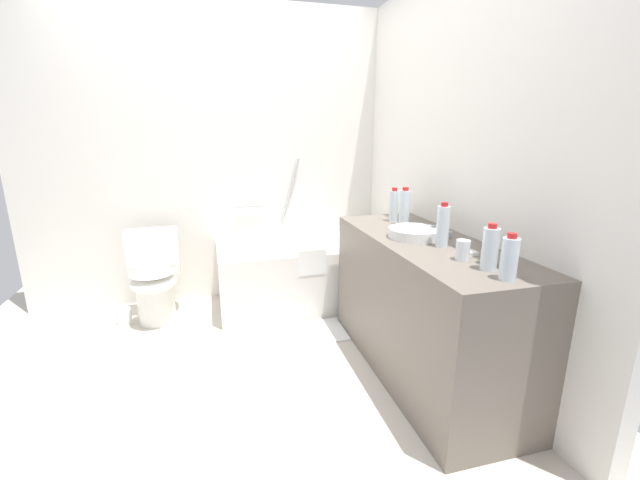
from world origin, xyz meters
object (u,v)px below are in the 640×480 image
at_px(bathtub, 303,271).
at_px(water_bottle_3, 405,207).
at_px(water_bottle_1, 509,258).
at_px(water_bottle_2, 443,226).
at_px(drinking_glass_1, 489,254).
at_px(sink_faucet, 442,231).
at_px(sink_basin, 414,233).
at_px(soap_dish, 467,253).
at_px(drinking_glass_0, 463,250).
at_px(toilet_paper_roll, 124,317).
at_px(toilet, 154,278).
at_px(bath_mat, 305,333).
at_px(water_bottle_0, 490,249).
at_px(water_bottle_4, 394,206).

bearing_deg(bathtub, water_bottle_3, -57.63).
height_order(water_bottle_1, water_bottle_2, water_bottle_2).
bearing_deg(drinking_glass_1, sink_faucet, 81.49).
bearing_deg(water_bottle_2, water_bottle_1, -90.87).
relative_size(sink_basin, soap_dish, 3.39).
relative_size(water_bottle_2, drinking_glass_0, 2.44).
xyz_separation_m(bathtub, toilet_paper_roll, (-1.44, -0.04, -0.23)).
distance_m(sink_faucet, water_bottle_2, 0.27).
bearing_deg(drinking_glass_0, soap_dish, 40.72).
height_order(sink_basin, drinking_glass_1, drinking_glass_1).
bearing_deg(sink_basin, toilet, 145.34).
bearing_deg(bath_mat, water_bottle_0, -63.13).
relative_size(water_bottle_2, water_bottle_3, 0.96).
bearing_deg(toilet_paper_roll, soap_dish, -37.16).
height_order(water_bottle_2, drinking_glass_1, water_bottle_2).
height_order(sink_faucet, toilet_paper_roll, sink_faucet).
distance_m(toilet, water_bottle_3, 1.98).
height_order(toilet, sink_basin, sink_basin).
xyz_separation_m(sink_faucet, water_bottle_4, (-0.11, 0.45, 0.08)).
bearing_deg(drinking_glass_1, water_bottle_0, -128.23).
relative_size(water_bottle_2, toilet_paper_roll, 2.06).
xyz_separation_m(toilet, water_bottle_0, (1.66, -1.73, 0.60)).
bearing_deg(water_bottle_3, water_bottle_0, -92.76).
height_order(toilet, water_bottle_4, water_bottle_4).
relative_size(drinking_glass_1, toilet_paper_roll, 0.79).
xyz_separation_m(water_bottle_3, drinking_glass_0, (-0.07, -0.77, -0.07)).
bearing_deg(water_bottle_1, water_bottle_3, 87.34).
xyz_separation_m(water_bottle_0, water_bottle_2, (0.00, 0.40, 0.01)).
distance_m(sink_faucet, toilet_paper_roll, 2.45).
distance_m(drinking_glass_1, bath_mat, 1.55).
bearing_deg(water_bottle_2, soap_dish, -76.64).
xyz_separation_m(water_bottle_0, drinking_glass_0, (-0.03, 0.16, -0.05)).
bearing_deg(sink_faucet, water_bottle_3, 106.56).
distance_m(sink_basin, drinking_glass_1, 0.55).
distance_m(sink_basin, bath_mat, 1.16).
relative_size(water_bottle_4, drinking_glass_0, 2.35).
xyz_separation_m(water_bottle_1, toilet_paper_roll, (-1.90, 1.83, -0.87)).
distance_m(bathtub, water_bottle_3, 1.17).
xyz_separation_m(water_bottle_0, water_bottle_4, (0.03, 1.06, 0.01)).
xyz_separation_m(bathtub, water_bottle_4, (0.50, -0.67, 0.66)).
bearing_deg(sink_basin, water_bottle_2, -77.71).
xyz_separation_m(bathtub, water_bottle_2, (0.47, -1.34, 0.67)).
bearing_deg(toilet_paper_roll, bathtub, 1.53).
bearing_deg(toilet, drinking_glass_0, 43.54).
relative_size(toilet, drinking_glass_1, 7.63).
distance_m(bathtub, toilet_paper_roll, 1.46).
height_order(sink_basin, water_bottle_2, water_bottle_2).
xyz_separation_m(water_bottle_2, water_bottle_3, (0.04, 0.53, 0.01)).
bearing_deg(bath_mat, water_bottle_3, -20.33).
height_order(bathtub, sink_faucet, bathtub).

